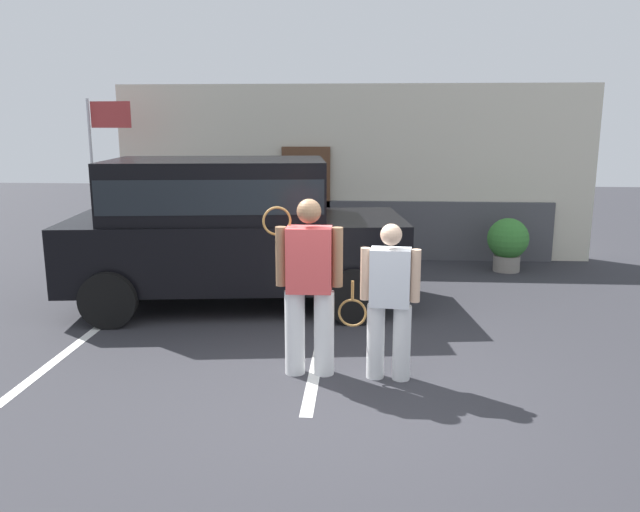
# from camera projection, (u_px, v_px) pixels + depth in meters

# --- Properties ---
(ground_plane) EXTENTS (40.00, 40.00, 0.00)m
(ground_plane) POSITION_uv_depth(u_px,v_px,m) (340.00, 386.00, 6.17)
(ground_plane) COLOR #2D2D33
(parking_stripe_0) EXTENTS (0.12, 4.40, 0.01)m
(parking_stripe_0) POSITION_uv_depth(u_px,v_px,m) (96.00, 329.00, 7.84)
(parking_stripe_0) COLOR silver
(parking_stripe_0) RESTS_ON ground_plane
(parking_stripe_1) EXTENTS (0.12, 4.40, 0.01)m
(parking_stripe_1) POSITION_uv_depth(u_px,v_px,m) (322.00, 334.00, 7.65)
(parking_stripe_1) COLOR silver
(parking_stripe_1) RESTS_ON ground_plane
(house_frontage) EXTENTS (8.84, 0.40, 3.23)m
(house_frontage) POSITION_uv_depth(u_px,v_px,m) (352.00, 178.00, 11.78)
(house_frontage) COLOR beige
(house_frontage) RESTS_ON ground_plane
(parked_suv) EXTENTS (4.79, 2.59, 2.05)m
(parked_suv) POSITION_uv_depth(u_px,v_px,m) (229.00, 225.00, 8.71)
(parked_suv) COLOR black
(parked_suv) RESTS_ON ground_plane
(tennis_player_man) EXTENTS (0.81, 0.28, 1.81)m
(tennis_player_man) POSITION_uv_depth(u_px,v_px,m) (309.00, 285.00, 6.28)
(tennis_player_man) COLOR white
(tennis_player_man) RESTS_ON ground_plane
(tennis_player_woman) EXTENTS (0.85, 0.29, 1.59)m
(tennis_player_woman) POSITION_uv_depth(u_px,v_px,m) (389.00, 300.00, 6.19)
(tennis_player_woman) COLOR white
(tennis_player_woman) RESTS_ON ground_plane
(potted_plant_by_porch) EXTENTS (0.70, 0.70, 0.93)m
(potted_plant_by_porch) POSITION_uv_depth(u_px,v_px,m) (508.00, 242.00, 10.82)
(potted_plant_by_porch) COLOR gray
(potted_plant_by_porch) RESTS_ON ground_plane
(flag_pole) EXTENTS (0.80, 0.12, 2.95)m
(flag_pole) POSITION_uv_depth(u_px,v_px,m) (102.00, 151.00, 10.99)
(flag_pole) COLOR silver
(flag_pole) RESTS_ON ground_plane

